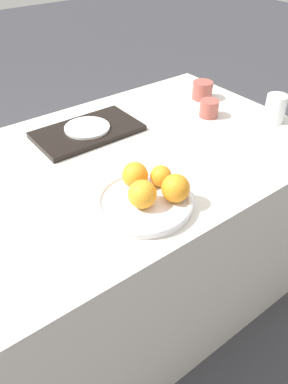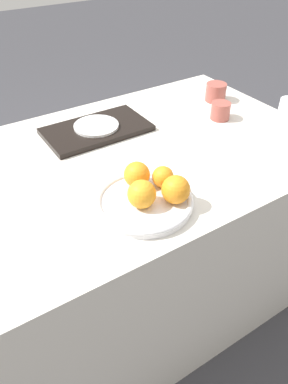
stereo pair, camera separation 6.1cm
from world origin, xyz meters
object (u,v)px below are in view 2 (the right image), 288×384
Objects in this scene: orange_0 at (142,194)px; orange_2 at (163,177)px; cup_0 at (220,111)px; cup_1 at (216,92)px; fruit_platter at (144,202)px; side_plate at (96,126)px; orange_3 at (176,190)px; water_glass at (288,113)px; orange_1 at (137,175)px; serving_tray at (97,129)px.

orange_0 is 1.24× the size of orange_2.
orange_0 reaches higher than cup_0.
orange_0 reaches higher than cup_1.
fruit_platter is 1.67× the size of side_plate.
water_glass is (0.64, 0.16, -0.01)m from orange_3.
side_plate is at bearing 89.80° from orange_2.
orange_1 is 0.95× the size of orange_3.
orange_1 is at bearing -99.29° from side_plate.
orange_1 is at bearing 66.04° from orange_0.
orange_0 is at bearing -102.10° from serving_tray.
fruit_platter is at bearing 146.04° from orange_3.
side_plate is 2.21× the size of cup_0.
orange_2 reaches higher than cup_0.
orange_1 is 0.39m from serving_tray.
cup_1 is (-0.07, 0.32, -0.02)m from water_glass.
orange_1 reaches higher than cup_1.
cup_0 is (0.45, -0.16, 0.02)m from serving_tray.
orange_0 is at bearing -145.81° from cup_1.
fruit_platter is 0.77m from cup_1.
orange_2 is 0.17× the size of serving_tray.
orange_0 reaches higher than orange_2.
water_glass is 1.23× the size of cup_1.
side_plate is (0.08, 0.45, 0.01)m from fruit_platter.
water_glass is (0.69, 0.04, -0.00)m from orange_1.
water_glass is 0.33m from cup_1.
orange_3 is 0.58m from cup_0.
orange_1 is at bearing -157.01° from cup_0.
side_plate is 0.55m from cup_1.
fruit_platter is 0.09m from orange_1.
orange_3 is 0.51m from serving_tray.
cup_1 is at bearing 35.87° from orange_2.
orange_0 is 1.05× the size of cup_0.
cup_1 reaches higher than side_plate.
fruit_platter is at bearing -171.24° from water_glass.
orange_0 is at bearing 159.05° from orange_3.
orange_2 is 0.73× the size of cup_1.
orange_3 is (0.09, -0.03, 0.00)m from orange_0.
cup_0 is at bearing 28.74° from orange_0.
cup_0 is at bearing 28.30° from fruit_platter.
orange_2 is at bearing -90.20° from side_plate.
side_plate is at bearing 80.71° from orange_1.
fruit_platter is 4.36× the size of orange_2.
fruit_platter is at bearing -151.70° from cup_0.
cup_0 is (0.47, 0.34, -0.03)m from orange_3.
orange_3 is at bearing -98.57° from orange_2.
serving_tray is at bearing 79.52° from fruit_platter.
orange_1 is (0.04, 0.08, -0.00)m from orange_0.
orange_1 is 0.56m from cup_0.
fruit_platter is 0.09m from orange_2.
orange_3 is 0.66m from water_glass.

